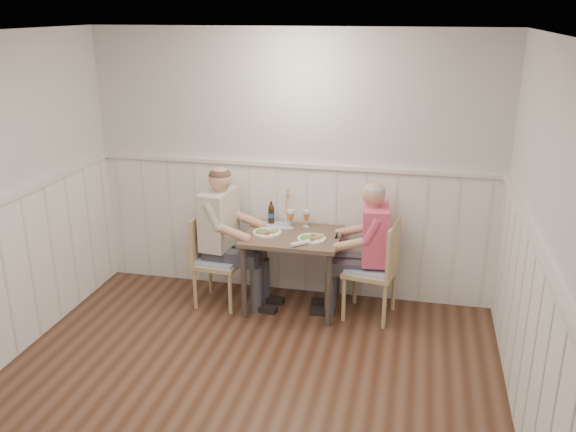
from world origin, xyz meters
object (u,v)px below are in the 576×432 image
object	(u,v)px
chair_left	(213,257)
man_in_pink	(370,259)
beer_bottle	(271,214)
grass_vase	(285,207)
diner_cream	(224,246)
dining_table	(293,245)
chair_right	(377,266)

from	to	relation	value
chair_left	man_in_pink	size ratio (longest dim) A/B	0.68
beer_bottle	grass_vase	xyz separation A→B (m)	(0.13, 0.04, 0.06)
chair_left	man_in_pink	bearing A→B (deg)	4.26
diner_cream	grass_vase	distance (m)	0.70
dining_table	grass_vase	bearing A→B (deg)	114.81
dining_table	chair_left	xyz separation A→B (m)	(-0.77, -0.07, -0.16)
chair_right	grass_vase	bearing A→B (deg)	161.31
chair_right	beer_bottle	xyz separation A→B (m)	(-1.06, 0.27, 0.34)
chair_left	grass_vase	distance (m)	0.84
dining_table	man_in_pink	bearing A→B (deg)	3.37
dining_table	chair_left	size ratio (longest dim) A/B	1.00
chair_left	diner_cream	distance (m)	0.14
diner_cream	beer_bottle	distance (m)	0.56
dining_table	diner_cream	size ratio (longest dim) A/B	0.64
chair_right	chair_left	xyz separation A→B (m)	(-1.56, -0.05, -0.03)
beer_bottle	grass_vase	size ratio (longest dim) A/B	0.62
man_in_pink	chair_left	bearing A→B (deg)	-175.74
grass_vase	diner_cream	bearing A→B (deg)	-150.48
chair_left	diner_cream	bearing A→B (deg)	34.68
man_in_pink	beer_bottle	xyz separation A→B (m)	(-0.99, 0.21, 0.30)
chair_right	grass_vase	world-z (taller)	grass_vase
beer_bottle	chair_right	bearing A→B (deg)	-14.46
chair_left	dining_table	bearing A→B (deg)	5.11
beer_bottle	grass_vase	world-z (taller)	grass_vase
chair_right	diner_cream	bearing A→B (deg)	179.65
man_in_pink	diner_cream	bearing A→B (deg)	-177.95
man_in_pink	grass_vase	bearing A→B (deg)	163.40
dining_table	diner_cream	world-z (taller)	diner_cream
dining_table	beer_bottle	bearing A→B (deg)	136.34
dining_table	chair_right	xyz separation A→B (m)	(0.79, -0.02, -0.14)
chair_left	diner_cream	xyz separation A→B (m)	(0.09, 0.06, 0.10)
chair_right	beer_bottle	distance (m)	1.15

